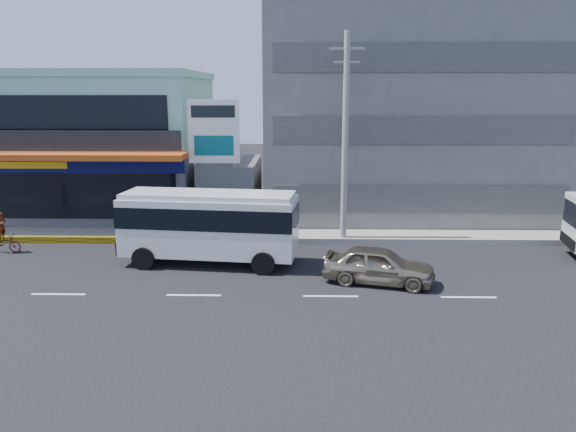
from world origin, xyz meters
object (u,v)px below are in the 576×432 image
object	(u,v)px
concrete_building	(403,96)
satellite_dish	(229,161)
sedan	(379,265)
utility_pole_near	(345,138)
motorcycle_rider	(3,238)
minibus	(209,222)
shop_building	(101,148)
billboard	(214,139)

from	to	relation	value
concrete_building	satellite_dish	size ratio (longest dim) A/B	10.67
sedan	concrete_building	bearing A→B (deg)	2.12
utility_pole_near	motorcycle_rider	distance (m)	16.57
minibus	sedan	size ratio (longest dim) A/B	1.80
concrete_building	sedan	distance (m)	15.20
satellite_dish	sedan	distance (m)	12.10
utility_pole_near	sedan	world-z (taller)	utility_pole_near
concrete_building	motorcycle_rider	xyz separation A→B (m)	(-19.83, -9.59, -6.32)
concrete_building	utility_pole_near	size ratio (longest dim) A/B	1.60
concrete_building	satellite_dish	world-z (taller)	concrete_building
satellite_dish	minibus	xyz separation A→B (m)	(0.01, -7.12, -1.71)
shop_building	utility_pole_near	size ratio (longest dim) A/B	1.24
satellite_dish	utility_pole_near	world-z (taller)	utility_pole_near
satellite_dish	utility_pole_near	xyz separation A→B (m)	(6.00, -3.60, 1.57)
shop_building	concrete_building	distance (m)	18.28
minibus	motorcycle_rider	bearing A→B (deg)	171.16
minibus	satellite_dish	bearing A→B (deg)	90.04
shop_building	utility_pole_near	xyz separation A→B (m)	(14.00, -6.55, 1.15)
sedan	billboard	bearing A→B (deg)	58.91
shop_building	billboard	bearing A→B (deg)	-32.32
satellite_dish	shop_building	bearing A→B (deg)	159.79
satellite_dish	billboard	xyz separation A→B (m)	(-0.50, -1.80, 1.35)
billboard	utility_pole_near	bearing A→B (deg)	-15.48
utility_pole_near	minibus	distance (m)	7.69
shop_building	sedan	size ratio (longest dim) A/B	2.90
shop_building	utility_pole_near	bearing A→B (deg)	-25.06
satellite_dish	utility_pole_near	size ratio (longest dim) A/B	0.15
concrete_building	motorcycle_rider	distance (m)	22.92
minibus	motorcycle_rider	xyz separation A→B (m)	(-9.83, 1.53, -1.18)
billboard	utility_pole_near	size ratio (longest dim) A/B	0.69
concrete_building	motorcycle_rider	size ratio (longest dim) A/B	7.79
utility_pole_near	minibus	size ratio (longest dim) A/B	1.30
shop_building	motorcycle_rider	size ratio (longest dim) A/B	6.04
shop_building	billboard	world-z (taller)	shop_building
shop_building	minibus	distance (m)	13.04
satellite_dish	sedan	world-z (taller)	satellite_dish
concrete_building	motorcycle_rider	world-z (taller)	concrete_building
shop_building	sedan	world-z (taller)	shop_building
shop_building	billboard	size ratio (longest dim) A/B	1.80
shop_building	satellite_dish	size ratio (longest dim) A/B	8.27
shop_building	satellite_dish	xyz separation A→B (m)	(8.00, -2.95, -0.42)
utility_pole_near	motorcycle_rider	bearing A→B (deg)	-172.83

